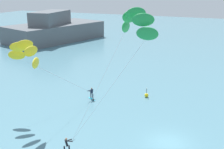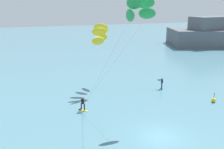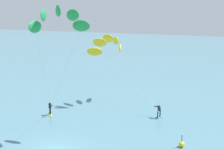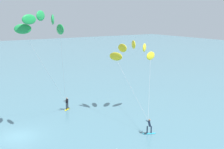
% 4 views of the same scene
% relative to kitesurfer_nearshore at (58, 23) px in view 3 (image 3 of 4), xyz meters
% --- Properties ---
extents(kitesurfer_nearshore, '(7.81, 7.99, 13.12)m').
position_rel_kitesurfer_nearshore_xyz_m(kitesurfer_nearshore, '(0.00, 0.00, 0.00)').
color(kitesurfer_nearshore, yellow).
rests_on(kitesurfer_nearshore, ground).
extents(kitesurfer_mid_water, '(10.62, 7.71, 9.35)m').
position_rel_kitesurfer_nearshore_xyz_m(kitesurfer_mid_water, '(0.33, 12.22, -3.66)').
color(kitesurfer_mid_water, '#23ADD1').
rests_on(kitesurfer_mid_water, ground).
extents(marker_buoy, '(0.56, 0.56, 1.38)m').
position_rel_kitesurfer_nearshore_xyz_m(marker_buoy, '(11.82, 1.84, -11.12)').
color(marker_buoy, yellow).
rests_on(marker_buoy, ground).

